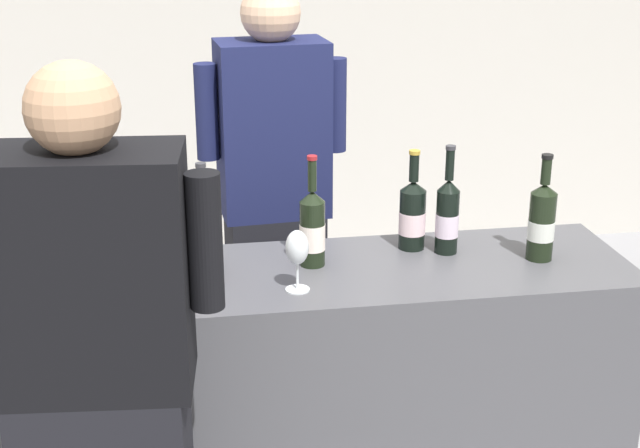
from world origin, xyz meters
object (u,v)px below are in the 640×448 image
object	(u,v)px
wine_bottle_1	(200,250)
person_guest	(103,425)
wine_bottle_0	(69,226)
wine_glass	(297,250)
wine_bottle_3	(204,231)
wine_bottle_4	(542,221)
wine_bottle_5	(312,228)
wine_bottle_7	(447,216)
wine_bottle_2	(412,215)
ice_bucket	(135,261)
person_server	(274,229)

from	to	relation	value
wine_bottle_1	person_guest	distance (m)	0.61
wine_bottle_0	wine_glass	distance (m)	0.70
wine_bottle_3	wine_bottle_4	bearing A→B (deg)	-5.02
person_guest	wine_bottle_1	bearing A→B (deg)	62.10
wine_bottle_3	wine_bottle_5	distance (m)	0.33
wine_bottle_0	wine_bottle_7	size ratio (longest dim) A/B	0.99
wine_bottle_7	wine_bottle_5	bearing A→B (deg)	-175.35
wine_bottle_5	wine_bottle_1	bearing A→B (deg)	-164.70
wine_bottle_1	person_guest	xyz separation A→B (m)	(-0.26, -0.50, -0.24)
wine_bottle_2	wine_bottle_7	world-z (taller)	wine_bottle_7
wine_bottle_1	ice_bucket	xyz separation A→B (m)	(-0.18, -0.09, 0.01)
wine_bottle_4	wine_bottle_7	xyz separation A→B (m)	(-0.27, 0.10, -0.00)
wine_bottle_5	person_server	world-z (taller)	person_server
ice_bucket	person_server	size ratio (longest dim) A/B	0.14
wine_bottle_7	ice_bucket	world-z (taller)	wine_bottle_7
wine_bottle_1	wine_bottle_4	world-z (taller)	wine_bottle_4
wine_bottle_0	ice_bucket	bearing A→B (deg)	-53.81
wine_bottle_1	wine_bottle_2	bearing A→B (deg)	15.02
ice_bucket	wine_bottle_7	bearing A→B (deg)	12.99
person_server	wine_bottle_5	bearing A→B (deg)	-85.11
wine_bottle_1	wine_glass	bearing A→B (deg)	-18.28
wine_bottle_3	person_guest	bearing A→B (deg)	-114.32
wine_bottle_2	ice_bucket	distance (m)	0.90
wine_bottle_0	wine_bottle_3	xyz separation A→B (m)	(0.40, -0.06, -0.02)
wine_bottle_7	person_guest	distance (m)	1.23
wine_bottle_3	wine_glass	xyz separation A→B (m)	(0.25, -0.21, 0.00)
wine_bottle_0	wine_bottle_3	world-z (taller)	wine_bottle_0
wine_bottle_0	person_guest	xyz separation A→B (m)	(0.12, -0.68, -0.27)
ice_bucket	wine_bottle_3	bearing A→B (deg)	46.89
wine_bottle_5	person_guest	size ratio (longest dim) A/B	0.20
wine_glass	wine_bottle_0	bearing A→B (deg)	157.45
wine_bottle_3	person_server	bearing A→B (deg)	64.32
wine_bottle_2	person_guest	size ratio (longest dim) A/B	0.19
wine_bottle_2	wine_bottle_1	bearing A→B (deg)	-164.98
wine_glass	person_server	bearing A→B (deg)	88.49
ice_bucket	person_server	xyz separation A→B (m)	(0.47, 0.78, -0.22)
wine_bottle_7	wine_glass	bearing A→B (deg)	-156.75
wine_bottle_0	wine_bottle_5	bearing A→B (deg)	-6.99
wine_bottle_4	wine_bottle_7	bearing A→B (deg)	159.52
wine_bottle_2	wine_bottle_5	size ratio (longest dim) A/B	0.94
wine_bottle_3	wine_bottle_5	xyz separation A→B (m)	(0.32, -0.02, -0.00)
wine_bottle_7	person_server	xyz separation A→B (m)	(-0.48, 0.56, -0.22)
wine_bottle_5	wine_bottle_7	size ratio (longest dim) A/B	0.99
wine_bottle_3	wine_glass	bearing A→B (deg)	-39.12
wine_glass	ice_bucket	size ratio (longest dim) A/B	0.75
wine_bottle_2	ice_bucket	bearing A→B (deg)	-162.31
wine_bottle_4	person_guest	bearing A→B (deg)	-158.11
wine_bottle_4	wine_bottle_1	bearing A→B (deg)	-178.50
wine_bottle_1	wine_bottle_3	xyz separation A→B (m)	(0.01, 0.12, 0.01)
wine_bottle_2	person_server	bearing A→B (deg)	127.29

